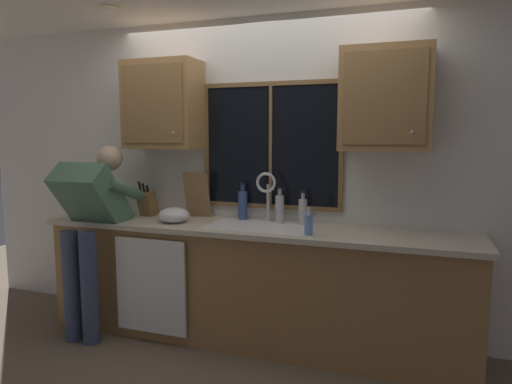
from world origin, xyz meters
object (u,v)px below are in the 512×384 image
at_px(mixing_bowl, 174,215).
at_px(bottle_green_glass, 280,208).
at_px(person_standing, 92,219).
at_px(bottle_amber_small, 303,211).
at_px(knife_block, 148,203).
at_px(cutting_board, 197,195).
at_px(soap_dispenser, 309,224).
at_px(bottle_tall_clear, 243,204).

distance_m(mixing_bowl, bottle_green_glass, 0.85).
height_order(mixing_bowl, bottle_green_glass, bottle_green_glass).
height_order(person_standing, bottle_amber_small, person_standing).
xyz_separation_m(knife_block, mixing_bowl, (0.37, -0.19, -0.05)).
xyz_separation_m(person_standing, cutting_board, (0.68, 0.51, 0.16)).
distance_m(soap_dispenser, bottle_tall_clear, 0.75).
relative_size(soap_dispenser, bottle_green_glass, 0.70).
height_order(cutting_board, bottle_tall_clear, cutting_board).
bearing_deg(cutting_board, bottle_green_glass, -2.81).
bearing_deg(soap_dispenser, knife_block, 168.86).
relative_size(person_standing, bottle_tall_clear, 5.04).
xyz_separation_m(knife_block, soap_dispenser, (1.48, -0.29, -0.03)).
bearing_deg(person_standing, soap_dispenser, 4.25).
height_order(person_standing, mixing_bowl, person_standing).
height_order(knife_block, bottle_tall_clear, same).
bearing_deg(mixing_bowl, cutting_board, 75.95).
bearing_deg(knife_block, soap_dispenser, -11.14).
bearing_deg(mixing_bowl, soap_dispenser, -5.08).
relative_size(person_standing, knife_block, 4.74).
distance_m(person_standing, knife_block, 0.50).
xyz_separation_m(cutting_board, soap_dispenser, (1.05, -0.38, -0.11)).
bearing_deg(person_standing, bottle_amber_small, 16.16).
distance_m(knife_block, bottle_tall_clear, 0.85).
bearing_deg(bottle_green_glass, soap_dispenser, -47.85).
distance_m(cutting_board, soap_dispenser, 1.12).
xyz_separation_m(knife_block, bottle_amber_small, (1.36, 0.05, -0.00)).
xyz_separation_m(person_standing, mixing_bowl, (0.61, 0.23, 0.03)).
bearing_deg(cutting_board, knife_block, -168.88).
bearing_deg(bottle_tall_clear, mixing_bowl, -148.54).
bearing_deg(bottle_amber_small, soap_dispenser, -70.17).
xyz_separation_m(knife_block, bottle_green_glass, (1.17, 0.05, 0.01)).
xyz_separation_m(cutting_board, bottle_amber_small, (0.93, -0.04, -0.08)).
relative_size(mixing_bowl, bottle_amber_small, 0.95).
bearing_deg(mixing_bowl, knife_block, 152.19).
relative_size(knife_block, bottle_amber_small, 1.23).
xyz_separation_m(cutting_board, bottle_tall_clear, (0.41, 0.01, -0.06)).
bearing_deg(cutting_board, soap_dispenser, -19.80).
bearing_deg(bottle_tall_clear, bottle_amber_small, -5.92).
height_order(cutting_board, bottle_amber_small, cutting_board).
distance_m(knife_block, mixing_bowl, 0.42).
bearing_deg(mixing_bowl, bottle_green_glass, 16.63).
bearing_deg(bottle_tall_clear, cutting_board, -178.03).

